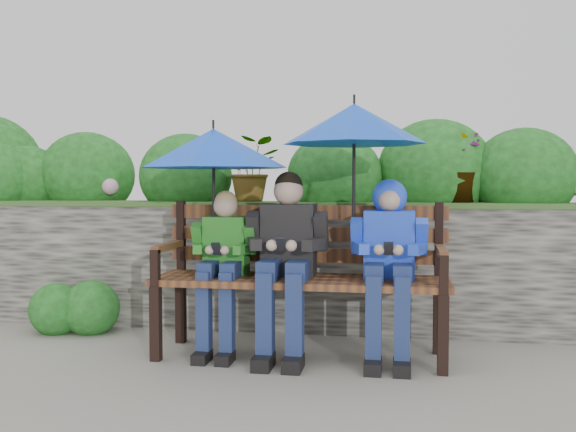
% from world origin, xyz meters
% --- Properties ---
extents(ground, '(60.00, 60.00, 0.00)m').
position_xyz_m(ground, '(0.00, 0.00, 0.00)').
color(ground, gray).
rests_on(ground, ground).
extents(garden_backdrop, '(8.00, 2.86, 1.87)m').
position_xyz_m(garden_backdrop, '(-0.09, 1.58, 0.66)').
color(garden_backdrop, '#35322E').
rests_on(garden_backdrop, ground).
extents(park_bench, '(1.99, 0.58, 1.05)m').
position_xyz_m(park_bench, '(0.11, 0.00, 0.60)').
color(park_bench, black).
rests_on(park_bench, ground).
extents(boy_left, '(0.45, 0.52, 1.13)m').
position_xyz_m(boy_left, '(-0.43, -0.09, 0.66)').
color(boy_left, '#287B1A').
rests_on(boy_left, ground).
extents(boy_middle, '(0.55, 0.63, 1.26)m').
position_xyz_m(boy_middle, '(0.02, -0.10, 0.71)').
color(boy_middle, black).
rests_on(boy_middle, ground).
extents(boy_right, '(0.50, 0.61, 1.21)m').
position_xyz_m(boy_right, '(0.71, -0.08, 0.73)').
color(boy_right, blue).
rests_on(boy_right, ground).
extents(umbrella_left, '(1.04, 1.04, 0.86)m').
position_xyz_m(umbrella_left, '(-0.51, -0.02, 1.42)').
color(umbrella_left, blue).
rests_on(umbrella_left, ground).
extents(umbrella_right, '(0.97, 0.97, 0.99)m').
position_xyz_m(umbrella_right, '(0.47, -0.02, 1.58)').
color(umbrella_right, blue).
rests_on(umbrella_right, ground).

